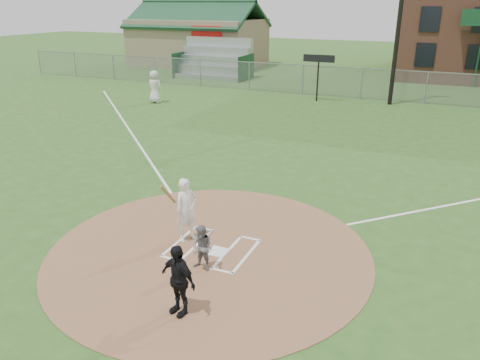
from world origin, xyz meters
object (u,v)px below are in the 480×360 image
at_px(umpire, 178,280).
at_px(catcher, 202,248).
at_px(home_plate, 218,252).
at_px(batter_at_plate, 187,210).
at_px(ondeck_player, 155,87).

bearing_deg(umpire, catcher, 117.48).
bearing_deg(home_plate, batter_at_plate, 163.01).
xyz_separation_m(home_plate, catcher, (0.02, -0.87, 0.56)).
bearing_deg(ondeck_player, catcher, 124.38).
distance_m(home_plate, batter_at_plate, 1.42).
height_order(home_plate, ondeck_player, ondeck_player).
bearing_deg(catcher, batter_at_plate, 139.77).
xyz_separation_m(catcher, ondeck_player, (-12.07, 16.40, 0.41)).
height_order(ondeck_player, batter_at_plate, ondeck_player).
height_order(home_plate, umpire, umpire).
bearing_deg(umpire, batter_at_plate, 132.82).
bearing_deg(ondeck_player, batter_at_plate, 123.83).
xyz_separation_m(home_plate, batter_at_plate, (-1.08, 0.33, 0.87)).
distance_m(catcher, batter_at_plate, 1.66).
distance_m(home_plate, catcher, 1.03).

